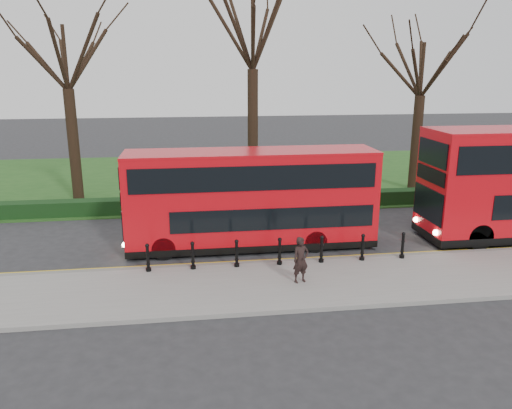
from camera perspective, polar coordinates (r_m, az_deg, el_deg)
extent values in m
plane|color=#28282B|center=(20.01, -2.33, -6.00)|extent=(120.00, 120.00, 0.00)
cube|color=gray|center=(17.23, -1.35, -9.37)|extent=(60.00, 4.00, 0.15)
cube|color=slate|center=(19.06, -2.04, -6.87)|extent=(60.00, 0.25, 0.16)
cube|color=#1F4B19|center=(34.38, -4.75, 3.11)|extent=(60.00, 18.00, 0.06)
cube|color=black|center=(26.33, -3.77, 0.16)|extent=(60.00, 0.90, 0.80)
cube|color=yellow|center=(19.36, -2.13, -6.73)|extent=(60.00, 0.10, 0.01)
cube|color=yellow|center=(19.55, -2.19, -6.51)|extent=(60.00, 0.10, 0.01)
cylinder|color=black|center=(29.54, -20.10, 6.27)|extent=(0.60, 0.60, 6.20)
cylinder|color=black|center=(29.04, -0.36, 8.08)|extent=(0.60, 0.60, 7.23)
cylinder|color=black|center=(32.00, 17.82, 6.66)|extent=(0.60, 0.60, 5.71)
cylinder|color=black|center=(18.51, -12.26, -6.01)|extent=(0.15, 0.15, 1.00)
cylinder|color=black|center=(18.44, -7.24, -5.85)|extent=(0.15, 0.15, 1.00)
cylinder|color=black|center=(18.51, -2.22, -5.65)|extent=(0.15, 0.15, 1.00)
cylinder|color=black|center=(18.73, 2.71, -5.40)|extent=(0.15, 0.15, 1.00)
cylinder|color=black|center=(19.07, 7.50, -5.13)|extent=(0.15, 0.15, 1.00)
cylinder|color=black|center=(19.54, 12.08, -4.84)|extent=(0.15, 0.15, 1.00)
cylinder|color=black|center=(20.14, 16.42, -4.53)|extent=(0.15, 0.15, 1.00)
cube|color=red|center=(20.49, -0.52, 0.97)|extent=(10.16, 2.31, 3.74)
cube|color=black|center=(21.05, -0.51, -4.09)|extent=(10.18, 2.33, 0.28)
cube|color=black|center=(19.67, 2.05, -1.68)|extent=(8.13, 0.04, 0.88)
cube|color=black|center=(19.14, -0.08, 3.00)|extent=(9.60, 0.04, 0.97)
cube|color=black|center=(20.43, -14.86, 1.27)|extent=(0.06, 2.03, 0.51)
cylinder|color=black|center=(19.91, -10.50, -4.95)|extent=(0.92, 0.28, 0.92)
cylinder|color=black|center=(21.83, -10.28, -3.11)|extent=(0.92, 0.28, 0.92)
cylinder|color=black|center=(20.50, 6.80, -4.19)|extent=(0.92, 0.28, 0.92)
cylinder|color=black|center=(22.37, 5.51, -2.48)|extent=(0.92, 0.28, 0.92)
cube|color=black|center=(22.17, 19.34, 3.22)|extent=(0.06, 2.41, 0.60)
cylinder|color=black|center=(22.62, 24.18, -3.37)|extent=(1.09, 0.33, 1.09)
cylinder|color=black|center=(24.59, 21.29, -1.63)|extent=(1.09, 0.33, 1.09)
imported|color=black|center=(17.17, 5.14, -6.33)|extent=(0.67, 0.54, 1.61)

